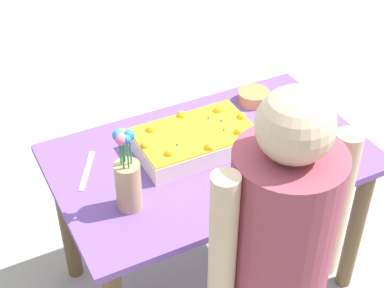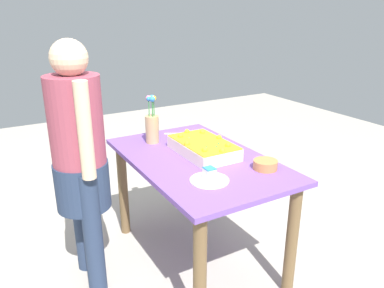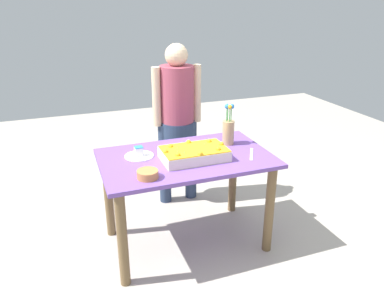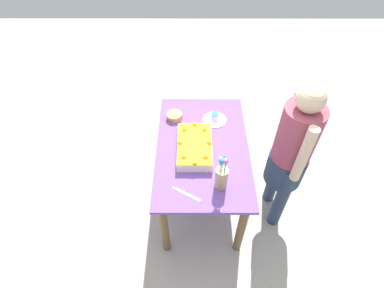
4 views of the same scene
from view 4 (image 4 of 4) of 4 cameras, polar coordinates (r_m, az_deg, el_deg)
name	(u,v)px [view 4 (image 4 of 4)]	position (r m, az deg, el deg)	size (l,w,h in m)	color
ground_plane	(201,195)	(3.13, 1.65, -9.65)	(8.00, 8.00, 0.00)	#ACA397
dining_table	(202,157)	(2.64, 1.93, -2.43)	(1.26, 0.78, 0.75)	#6F49A1
sheet_cake	(195,146)	(2.47, 0.50, -0.45)	(0.47, 0.28, 0.11)	#F5E7CB
serving_plate_with_slice	(215,119)	(2.75, 4.34, 4.86)	(0.21, 0.21, 0.08)	white
cake_knife	(186,194)	(2.24, -1.10, -9.51)	(0.23, 0.02, 0.00)	silver
flower_vase	(222,176)	(2.19, 5.66, -6.04)	(0.09, 0.09, 0.34)	tan
fruit_bowl	(174,116)	(2.77, -3.37, 5.34)	(0.14, 0.14, 0.05)	#BF7B43
person_standing	(291,152)	(2.47, 18.33, -1.53)	(0.45, 0.31, 1.49)	#263450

